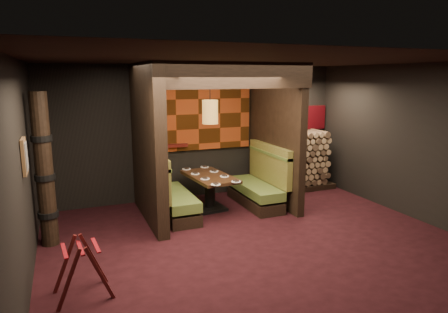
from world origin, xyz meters
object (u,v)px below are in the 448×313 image
booth_bench_left (170,196)px  firewood_stack (298,161)px  dining_table (210,187)px  luggage_rack (82,267)px  pendant_lamp (210,112)px  booth_bench_right (259,186)px  totem_column (44,171)px

booth_bench_left → firewood_stack: firewood_stack is taller
dining_table → luggage_rack: size_ratio=1.85×
pendant_lamp → firewood_stack: pendant_lamp is taller
booth_bench_right → luggage_rack: booth_bench_right is taller
dining_table → pendant_lamp: size_ratio=1.24×
firewood_stack → luggage_rack: bearing=-148.4°
booth_bench_left → luggage_rack: (-1.69, -2.34, -0.02)m
luggage_rack → firewood_stack: firewood_stack is taller
booth_bench_right → luggage_rack: bearing=-146.9°
booth_bench_left → totem_column: 2.30m
pendant_lamp → totem_column: 3.07m
pendant_lamp → totem_column: size_ratio=0.47×
pendant_lamp → luggage_rack: size_ratio=1.49×
booth_bench_left → firewood_stack: (3.25, 0.70, 0.28)m
firewood_stack → dining_table: bearing=-165.6°
pendant_lamp → totem_column: bearing=-168.8°
dining_table → luggage_rack: 3.50m
dining_table → totem_column: (-2.92, -0.63, 0.72)m
totem_column → firewood_stack: totem_column is taller
booth_bench_left → luggage_rack: booth_bench_left is taller
dining_table → totem_column: 3.07m
pendant_lamp → firewood_stack: (2.41, 0.67, -1.27)m
pendant_lamp → booth_bench_right: bearing=-1.6°
dining_table → pendant_lamp: pendant_lamp is taller
booth_bench_left → dining_table: bearing=5.5°
firewood_stack → booth_bench_left: bearing=-167.8°
booth_bench_left → dining_table: (0.83, 0.08, 0.07)m
booth_bench_left → booth_bench_right: size_ratio=1.00×
pendant_lamp → firewood_stack: bearing=15.5°
booth_bench_left → booth_bench_right: 1.89m
booth_bench_right → pendant_lamp: bearing=178.4°
booth_bench_left → dining_table: size_ratio=1.15×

